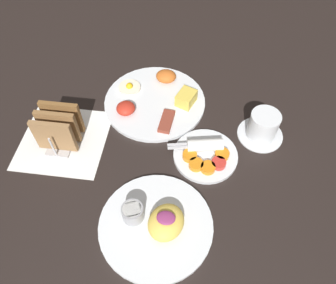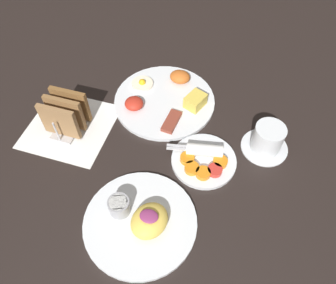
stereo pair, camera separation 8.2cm
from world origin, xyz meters
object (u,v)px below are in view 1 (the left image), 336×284
(toast_rack, at_px, (59,128))
(plate_condiments, at_px, (205,155))
(coffee_cup, at_px, (263,126))
(plate_breakfast, at_px, (156,100))
(plate_foreground, at_px, (156,223))

(toast_rack, bearing_deg, plate_condiments, -1.36)
(coffee_cup, bearing_deg, plate_condiments, -146.92)
(plate_breakfast, relative_size, plate_condiments, 1.60)
(toast_rack, bearing_deg, plate_breakfast, 37.08)
(plate_breakfast, distance_m, plate_foreground, 0.37)
(plate_breakfast, distance_m, toast_rack, 0.28)
(plate_breakfast, xyz_separation_m, plate_condiments, (0.15, -0.17, 0.00))
(plate_foreground, xyz_separation_m, toast_rack, (-0.28, 0.20, 0.04))
(plate_foreground, bearing_deg, plate_breakfast, 98.75)
(plate_condiments, xyz_separation_m, coffee_cup, (0.14, 0.09, 0.02))
(plate_breakfast, relative_size, coffee_cup, 2.40)
(plate_breakfast, bearing_deg, plate_foreground, -81.25)
(plate_breakfast, xyz_separation_m, plate_foreground, (0.06, -0.37, 0.00))
(plate_condiments, distance_m, plate_foreground, 0.22)
(toast_rack, height_order, coffee_cup, toast_rack)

